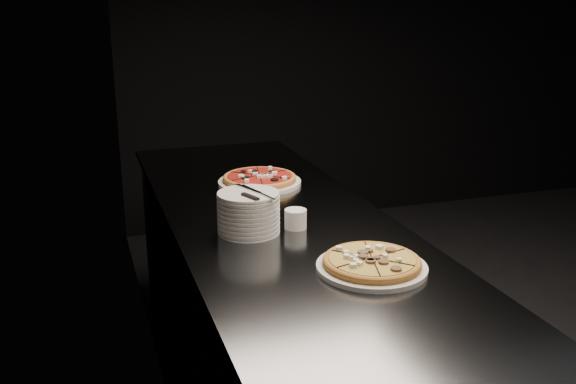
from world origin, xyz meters
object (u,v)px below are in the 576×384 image
object	(u,v)px
pizza_mushroom	(372,263)
pizza_tomato	(260,179)
counter	(283,342)
plate_stack	(249,212)
cutlery	(252,193)
ramekin	(296,218)

from	to	relation	value
pizza_mushroom	pizza_tomato	distance (m)	0.92
counter	plate_stack	size ratio (longest dim) A/B	12.32
pizza_tomato	cutlery	size ratio (longest dim) A/B	1.79
counter	ramekin	world-z (taller)	ramekin
pizza_mushroom	pizza_tomato	world-z (taller)	pizza_tomato
pizza_mushroom	ramekin	distance (m)	0.40
plate_stack	cutlery	bearing A→B (deg)	-62.38
cutlery	pizza_mushroom	bearing A→B (deg)	-79.85
pizza_tomato	cutlery	bearing A→B (deg)	-108.40
counter	pizza_tomato	bearing A→B (deg)	83.83
pizza_mushroom	pizza_tomato	bearing A→B (deg)	93.80
cutlery	pizza_tomato	bearing A→B (deg)	49.90
counter	pizza_mushroom	size ratio (longest dim) A/B	7.26
pizza_tomato	pizza_mushroom	bearing A→B (deg)	-86.20
pizza_tomato	plate_stack	xyz separation A→B (m)	(-0.19, -0.52, 0.05)
counter	ramekin	size ratio (longest dim) A/B	33.52
counter	cutlery	world-z (taller)	cutlery
pizza_tomato	plate_stack	world-z (taller)	plate_stack
pizza_tomato	cutlery	xyz separation A→B (m)	(-0.18, -0.53, 0.12)
counter	ramekin	xyz separation A→B (m)	(0.02, -0.07, 0.49)
ramekin	pizza_tomato	bearing A→B (deg)	86.77
cutlery	counter	bearing A→B (deg)	7.93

